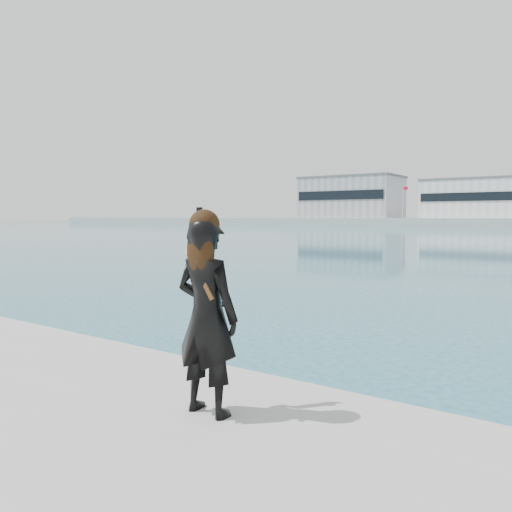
{
  "coord_description": "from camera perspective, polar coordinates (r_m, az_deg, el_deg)",
  "views": [
    {
      "loc": [
        3.24,
        -3.18,
        2.41
      ],
      "look_at": [
        0.65,
        0.57,
        2.05
      ],
      "focal_mm": 35.0,
      "sensor_mm": 36.0,
      "label": 1
    }
  ],
  "objects": [
    {
      "name": "woman",
      "position": [
        4.07,
        -5.69,
        -6.21
      ],
      "size": [
        0.59,
        0.39,
        1.69
      ],
      "rotation": [
        0.0,
        0.0,
        3.16
      ],
      "color": "black",
      "rests_on": "near_quay"
    },
    {
      "name": "warehouse_grey_left",
      "position": [
        143.61,
        10.84,
        6.61
      ],
      "size": [
        26.52,
        16.36,
        11.5
      ],
      "color": "gray",
      "rests_on": "far_quay"
    },
    {
      "name": "warehouse_white",
      "position": [
        133.64,
        23.95,
        6.03
      ],
      "size": [
        24.48,
        15.35,
        9.5
      ],
      "color": "silver",
      "rests_on": "far_quay"
    },
    {
      "name": "flagpole_left",
      "position": [
        130.88,
        16.47,
        6.18
      ],
      "size": [
        1.28,
        0.16,
        8.0
      ],
      "color": "silver",
      "rests_on": "far_quay"
    },
    {
      "name": "ground",
      "position": [
        5.14,
        -10.43,
        -23.51
      ],
      "size": [
        500.0,
        500.0,
        0.0
      ],
      "primitive_type": "plane",
      "color": "#185470",
      "rests_on": "ground"
    }
  ]
}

